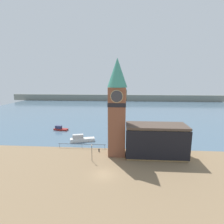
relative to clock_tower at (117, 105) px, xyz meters
name	(u,v)px	position (x,y,z in m)	size (l,w,h in m)	color
ground_plane	(104,174)	(-2.00, -9.34, -11.93)	(160.00, 160.00, 0.00)	#846B4C
water	(118,109)	(-2.00, 63.30, -11.93)	(160.00, 120.00, 0.00)	slate
far_shoreline	(120,98)	(-2.00, 103.30, -9.43)	(180.00, 3.00, 5.00)	gray
pier_railing	(82,144)	(-9.30, 3.05, -10.96)	(12.65, 0.08, 1.09)	#333338
clock_tower	(117,105)	(0.00, 0.00, 0.00)	(4.52, 4.52, 22.44)	brown
pier_building	(156,141)	(9.02, -0.44, -8.12)	(13.88, 6.24, 7.58)	tan
boat_near	(81,139)	(-10.68, 7.82, -11.15)	(7.10, 3.40, 2.15)	silver
boat_far	(60,129)	(-20.87, 18.37, -11.35)	(5.17, 2.40, 1.62)	maroon
mooring_bollard_near	(99,150)	(-4.51, 1.11, -11.49)	(0.31, 0.31, 0.81)	#2D2D33
lamp_post	(92,150)	(-5.33, -4.01, -9.26)	(0.32, 0.32, 3.79)	black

